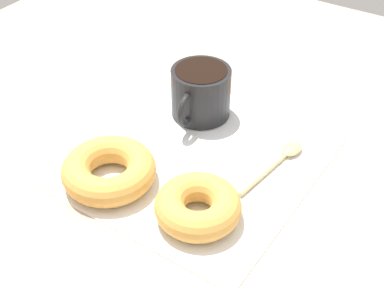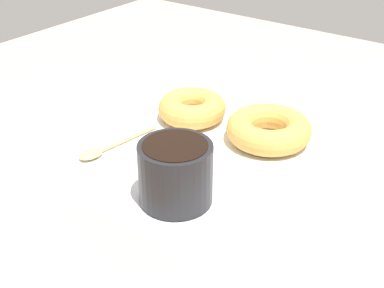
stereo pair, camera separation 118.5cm
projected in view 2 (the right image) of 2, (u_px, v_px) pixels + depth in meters
ground_plane at (194, 154)px, 75.94cm from camera, size 120.00×120.00×2.00cm
napkin at (192, 158)px, 72.72cm from camera, size 32.89×32.89×0.30cm
coffee_cup at (176, 171)px, 62.23cm from camera, size 8.78×11.71×7.51cm
donut_near_cup at (269, 129)px, 75.61cm from camera, size 12.08×12.08×3.75cm
donut_far at (192, 108)px, 81.74cm from camera, size 10.39×10.39×3.68cm
spoon at (102, 149)px, 73.63cm from camera, size 3.37×13.66×0.90cm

